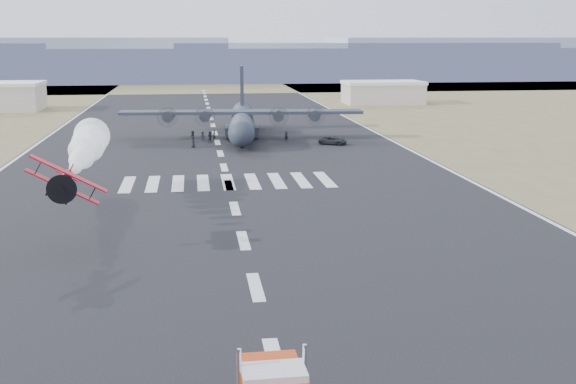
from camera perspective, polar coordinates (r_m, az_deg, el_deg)
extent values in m
plane|color=black|center=(40.28, -1.01, -13.22)|extent=(500.00, 500.00, 0.00)
cube|color=brown|center=(266.75, -6.79, 8.37)|extent=(500.00, 80.00, 0.00)
cube|color=#838BA6|center=(302.48, -19.52, 9.82)|extent=(150.00, 50.00, 17.00)
cube|color=#838BA6|center=(296.39, -6.92, 9.99)|extent=(150.00, 50.00, 13.00)
cube|color=#838BA6|center=(304.28, 5.61, 10.27)|extent=(150.00, 50.00, 15.00)
cube|color=#838BA6|center=(325.24, 17.01, 10.10)|extent=(150.00, 50.00, 17.00)
cube|color=#A9A397|center=(193.35, 7.50, 7.71)|extent=(20.00, 12.00, 5.20)
cube|color=silver|center=(193.15, 7.53, 8.57)|extent=(20.50, 12.50, 0.80)
cube|color=silver|center=(30.82, -1.12, -14.24)|extent=(2.70, 1.76, 0.53)
cylinder|color=red|center=(61.43, -17.21, 0.80)|extent=(1.16, 5.34, 0.96)
sphere|color=black|center=(61.57, -17.21, 1.18)|extent=(0.74, 0.74, 0.74)
cylinder|color=black|center=(58.95, -17.51, 0.32)|extent=(1.09, 0.68, 1.06)
cylinder|color=black|center=(58.59, -17.56, 0.25)|extent=(2.33, 0.12, 2.33)
cube|color=red|center=(61.09, -17.24, 0.38)|extent=(5.66, 1.28, 3.18)
cube|color=red|center=(60.54, -17.35, 1.50)|extent=(5.85, 1.29, 3.28)
cube|color=red|center=(63.71, -16.97, 1.69)|extent=(0.14, 0.96, 1.06)
cube|color=red|center=(63.81, -16.94, 1.22)|extent=(2.15, 0.83, 0.08)
cylinder|color=black|center=(60.98, -18.02, -0.56)|extent=(0.15, 0.47, 0.47)
cylinder|color=black|center=(60.75, -16.44, -0.50)|extent=(0.15, 0.47, 0.47)
sphere|color=white|center=(64.02, -16.92, 1.26)|extent=(0.74, 0.74, 0.74)
sphere|color=white|center=(66.50, -16.67, 1.70)|extent=(1.12, 1.12, 1.12)
sphere|color=white|center=(68.98, -16.43, 2.10)|extent=(1.50, 1.50, 1.50)
sphere|color=white|center=(71.47, -16.21, 2.48)|extent=(1.88, 1.88, 1.88)
sphere|color=white|center=(73.97, -16.01, 2.83)|extent=(2.25, 2.25, 2.25)
sphere|color=white|center=(76.47, -15.82, 3.15)|extent=(2.63, 2.63, 2.63)
sphere|color=white|center=(78.97, -15.64, 3.46)|extent=(3.01, 3.01, 3.01)
sphere|color=white|center=(81.47, -15.47, 3.75)|extent=(3.38, 3.38, 3.38)
sphere|color=white|center=(83.98, -15.31, 4.02)|extent=(3.76, 3.76, 3.76)
sphere|color=white|center=(86.49, -15.16, 4.27)|extent=(4.14, 4.14, 4.14)
cylinder|color=#222C34|center=(125.70, -3.66, 5.48)|extent=(6.33, 29.17, 4.13)
sphere|color=#222C34|center=(111.34, -3.70, 4.61)|extent=(4.13, 4.13, 4.13)
cone|color=#222C34|center=(140.09, -3.62, 6.16)|extent=(4.60, 6.50, 4.13)
cube|color=#222C34|center=(124.46, -3.67, 6.32)|extent=(41.56, 7.48, 0.52)
cylinder|color=#222C34|center=(124.71, -9.41, 5.96)|extent=(2.15, 4.06, 1.86)
cylinder|color=#3F3F44|center=(122.67, -9.51, 5.85)|extent=(3.51, 0.32, 3.51)
cylinder|color=#222C34|center=(124.20, -6.55, 6.01)|extent=(2.15, 4.06, 1.86)
cylinder|color=#3F3F44|center=(122.15, -6.60, 5.91)|extent=(3.51, 0.32, 3.51)
cylinder|color=#222C34|center=(124.11, -0.79, 6.09)|extent=(2.15, 4.06, 1.86)
cylinder|color=#3F3F44|center=(122.06, -0.75, 5.99)|extent=(3.51, 0.32, 3.51)
cylinder|color=#222C34|center=(124.53, 2.08, 6.10)|extent=(2.15, 4.06, 1.86)
cylinder|color=#3F3F44|center=(122.48, 2.17, 6.00)|extent=(3.51, 0.32, 3.51)
cube|color=#222C34|center=(137.58, -3.66, 8.22)|extent=(0.97, 4.69, 8.27)
cube|color=#222C34|center=(138.46, -3.63, 6.44)|extent=(14.67, 4.20, 0.36)
cube|color=#222C34|center=(126.95, -4.68, 4.82)|extent=(1.71, 6.28, 1.65)
cylinder|color=black|center=(127.03, -4.67, 4.57)|extent=(0.60, 1.17, 1.14)
cube|color=#222C34|center=(126.92, -2.62, 4.85)|extent=(1.71, 6.28, 1.65)
cylinder|color=black|center=(127.00, -2.61, 4.59)|extent=(0.60, 1.17, 1.14)
cylinder|color=black|center=(114.72, -3.68, 3.72)|extent=(0.48, 0.96, 0.93)
imported|color=black|center=(118.49, 3.57, 4.08)|extent=(5.10, 4.12, 1.29)
imported|color=black|center=(123.45, -5.86, 4.49)|extent=(0.79, 0.84, 1.82)
imported|color=black|center=(118.93, -3.31, 4.24)|extent=(1.05, 0.95, 1.84)
imported|color=black|center=(123.13, -6.77, 4.39)|extent=(1.15, 0.88, 1.61)
imported|color=black|center=(121.46, -4.64, 4.37)|extent=(1.17, 0.91, 1.78)
imported|color=black|center=(116.01, -7.51, 3.96)|extent=(0.74, 1.00, 1.84)
imported|color=black|center=(122.43, -7.54, 4.39)|extent=(0.91, 1.80, 1.86)
imported|color=black|center=(122.12, -0.12, 4.46)|extent=(0.73, 0.63, 1.78)
imported|color=black|center=(121.32, -6.20, 4.35)|extent=(1.05, 0.97, 1.84)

